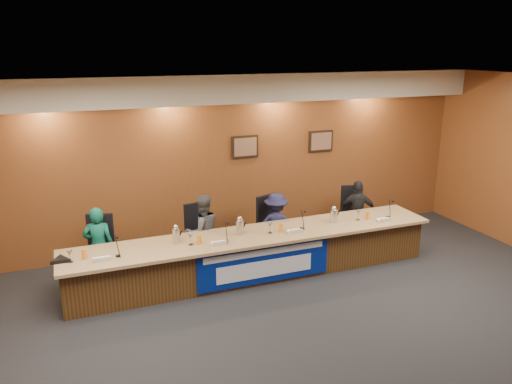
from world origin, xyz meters
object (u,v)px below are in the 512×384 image
dais_body (255,256)px  panelist_c (276,225)px  carafe_right (334,216)px  panelist_b (203,232)px  banner (265,264)px  office_chair_a (99,254)px  office_chair_b (202,239)px  carafe_mid (240,227)px  office_chair_d (354,218)px  carafe_left (176,236)px  panelist_d (357,213)px  panelist_a (99,246)px  speakerphone (61,260)px  office_chair_c (274,229)px

dais_body → panelist_c: 0.90m
carafe_right → panelist_b: bearing=164.0°
carafe_right → banner: bearing=-164.6°
office_chair_a → banner: bearing=-8.9°
banner → panelist_c: bearing=58.2°
panelist_c → office_chair_b: size_ratio=2.47×
panelist_b → carafe_mid: bearing=121.9°
office_chair_d → carafe_left: carafe_left is taller
dais_body → office_chair_a: 2.51m
panelist_d → panelist_a: bearing=21.1°
panelist_b → panelist_d: bearing=173.1°
panelist_c → dais_body: bearing=63.7°
panelist_a → carafe_mid: panelist_a is taller
banner → panelist_a: 2.62m
office_chair_b → carafe_left: size_ratio=1.95×
banner → office_chair_a: banner is taller
carafe_right → panelist_c: bearing=142.5°
speakerphone → carafe_mid: bearing=1.7°
panelist_d → carafe_mid: 2.64m
banner → office_chair_a: 2.65m
office_chair_d → carafe_left: bearing=-155.5°
office_chair_c → carafe_right: (0.80, -0.72, 0.38)m
office_chair_c → carafe_mid: 1.18m
office_chair_b → dais_body: bearing=-52.1°
dais_body → speakerphone: speakerphone is taller
carafe_mid → panelist_a: bearing=165.0°
banner → panelist_a: bearing=157.2°
office_chair_a → office_chair_c: bearing=15.9°
carafe_left → panelist_a: bearing=152.6°
carafe_left → speakerphone: carafe_left is taller
panelist_d → carafe_left: bearing=30.1°
dais_body → office_chair_c: size_ratio=12.50×
carafe_mid → carafe_right: (1.69, -0.04, -0.01)m
panelist_d → office_chair_d: size_ratio=2.59×
dais_body → banner: 0.42m
banner → speakerphone: speakerphone is taller
panelist_b → carafe_mid: (0.46, -0.57, 0.22)m
dais_body → carafe_right: (1.43, -0.02, 0.51)m
panelist_a → carafe_right: bearing=-177.0°
carafe_left → carafe_right: size_ratio=1.09×
office_chair_c → carafe_left: carafe_left is taller
office_chair_a → office_chair_d: same height
office_chair_b → carafe_left: 0.97m
panelist_d → office_chair_a: size_ratio=2.59×
carafe_right → speakerphone: carafe_right is taller
office_chair_b → carafe_right: size_ratio=2.12×
office_chair_b → office_chair_c: same height
office_chair_a → carafe_left: bearing=-15.4°
banner → speakerphone: size_ratio=6.88×
office_chair_a → carafe_mid: (2.15, -0.67, 0.39)m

